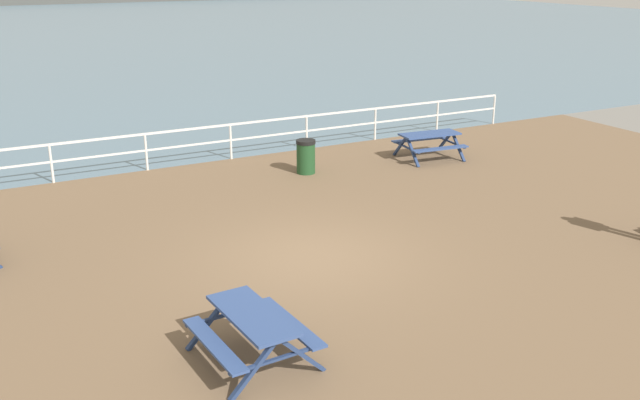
{
  "coord_description": "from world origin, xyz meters",
  "views": [
    {
      "loc": [
        -6.13,
        -11.71,
        5.68
      ],
      "look_at": [
        0.68,
        0.99,
        0.8
      ],
      "focal_mm": 39.85,
      "sensor_mm": 36.0,
      "label": 1
    }
  ],
  "objects": [
    {
      "name": "seaward_railing",
      "position": [
        0.0,
        7.75,
        0.77
      ],
      "size": [
        23.07,
        0.07,
        1.08
      ],
      "color": "white",
      "rests_on": "ground"
    },
    {
      "name": "picnic_table_far_left",
      "position": [
        6.56,
        4.98,
        0.58
      ],
      "size": [
        1.94,
        1.7,
        0.8
      ],
      "rotation": [
        0.0,
        0.0,
        -0.1
      ],
      "color": "#334C84",
      "rests_on": "ground"
    },
    {
      "name": "litter_bin",
      "position": [
        2.58,
        5.36,
        0.48
      ],
      "size": [
        0.55,
        0.55,
        0.95
      ],
      "color": "#1E4723",
      "rests_on": "ground"
    },
    {
      "name": "picnic_table_near_right",
      "position": [
        -2.61,
        -3.05,
        0.58
      ],
      "size": [
        1.64,
        1.88,
        0.8
      ],
      "rotation": [
        0.0,
        0.0,
        1.63
      ],
      "color": "#334C84",
      "rests_on": "ground"
    },
    {
      "name": "sea_band",
      "position": [
        0.0,
        52.75,
        0.0
      ],
      "size": [
        142.0,
        90.0,
        0.01
      ],
      "primitive_type": "cube",
      "color": "slate",
      "rests_on": "ground"
    },
    {
      "name": "ground_plane",
      "position": [
        0.0,
        0.0,
        -0.1
      ],
      "size": [
        30.0,
        24.0,
        0.2
      ],
      "primitive_type": "cube",
      "color": "brown"
    }
  ]
}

